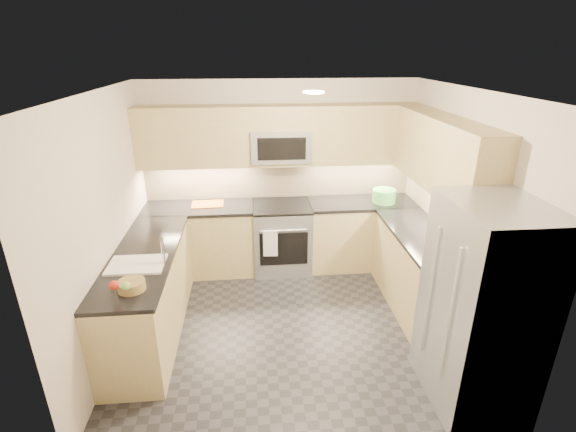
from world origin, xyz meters
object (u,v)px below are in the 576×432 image
at_px(utensil_bowl, 384,196).
at_px(fruit_basket, 131,285).
at_px(microwave, 281,145).
at_px(refrigerator, 482,307).
at_px(gas_range, 282,238).
at_px(cutting_board, 208,204).

bearing_deg(utensil_bowl, fruit_basket, -145.52).
relative_size(microwave, refrigerator, 0.42).
bearing_deg(refrigerator, gas_range, 120.88).
relative_size(microwave, cutting_board, 1.85).
relative_size(microwave, utensil_bowl, 2.47).
bearing_deg(gas_range, cutting_board, 175.17).
height_order(microwave, fruit_basket, microwave).
relative_size(utensil_bowl, cutting_board, 0.75).
bearing_deg(microwave, refrigerator, -60.38).
relative_size(gas_range, cutting_board, 2.22).
distance_m(microwave, utensil_bowl, 1.53).
height_order(gas_range, refrigerator, refrigerator).
xyz_separation_m(microwave, utensil_bowl, (1.37, -0.16, -0.67)).
distance_m(refrigerator, utensil_bowl, 2.40).
relative_size(cutting_board, fruit_basket, 1.77).
xyz_separation_m(gas_range, refrigerator, (1.45, -2.43, 0.45)).
relative_size(gas_range, utensil_bowl, 2.96).
xyz_separation_m(microwave, fruit_basket, (-1.43, -2.08, -0.72)).
bearing_deg(utensil_bowl, cutting_board, 177.17).
bearing_deg(microwave, utensil_bowl, -6.62).
bearing_deg(refrigerator, fruit_basket, 170.78).
height_order(microwave, utensil_bowl, microwave).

